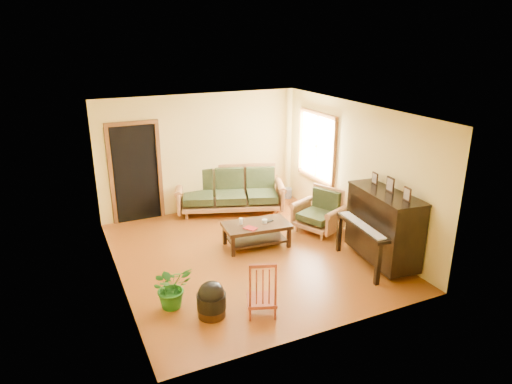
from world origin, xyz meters
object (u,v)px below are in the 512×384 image
armchair (318,211)px  sofa (230,191)px  piano (383,228)px  ceramic_crock (288,193)px  footstool (212,303)px  red_chair (262,286)px  coffee_table (257,235)px  potted_plant (172,287)px

armchair → sofa: bearing=101.2°
piano → ceramic_crock: size_ratio=6.10×
sofa → ceramic_crock: size_ratio=9.62×
footstool → red_chair: 0.75m
coffee_table → armchair: (1.39, 0.08, 0.21)m
coffee_table → footstool: size_ratio=2.93×
coffee_table → ceramic_crock: (1.80, 2.06, -0.10)m
armchair → red_chair: 3.08m
sofa → red_chair: bearing=-86.1°
armchair → ceramic_crock: size_ratio=3.60×
red_chair → potted_plant: red_chair is taller
piano → footstool: piano is taller
footstool → armchair: bearing=32.4°
footstool → red_chair: red_chair is taller
footstool → potted_plant: bearing=133.8°
armchair → coffee_table: bearing=159.4°
sofa → ceramic_crock: 1.67m
sofa → footstool: 3.98m
footstool → potted_plant: potted_plant is taller
piano → footstool: 3.27m
piano → ceramic_crock: 3.61m
sofa → red_chair: size_ratio=2.65×
armchair → ceramic_crock: 2.05m
sofa → footstool: (-1.72, -3.57, -0.30)m
armchair → red_chair: size_ratio=0.99×
coffee_table → potted_plant: 2.37m
armchair → red_chair: (-2.25, -2.09, 0.00)m
armchair → ceramic_crock: (0.40, 1.99, -0.31)m
armchair → piano: piano is taller
ceramic_crock → footstool: bearing=-130.9°
piano → armchair: bearing=106.8°
coffee_table → ceramic_crock: 2.74m
red_chair → ceramic_crock: 4.88m
ceramic_crock → potted_plant: bearing=-138.1°
piano → sofa: bearing=120.5°
potted_plant → armchair: bearing=22.4°
coffee_table → red_chair: (-0.86, -2.02, 0.22)m
armchair → red_chair: bearing=-160.8°
armchair → piano: size_ratio=0.59×
sofa → piano: size_ratio=1.58×
sofa → ceramic_crock: bearing=28.7°
coffee_table → ceramic_crock: coffee_table is taller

